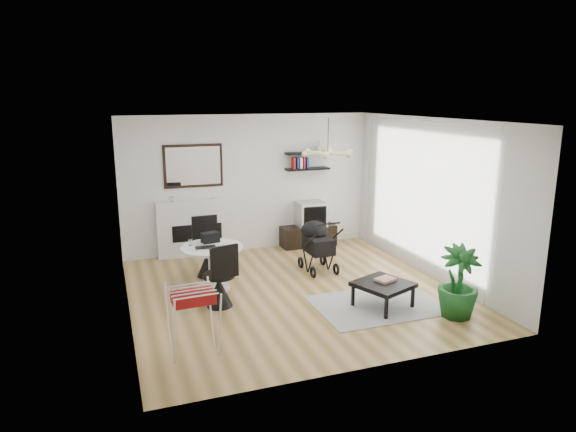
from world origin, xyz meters
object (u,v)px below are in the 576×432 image
object	(u,v)px
crt_tv	(311,214)
fireplace	(196,221)
stroller	(317,247)
dining_table	(212,261)
potted_plant	(458,282)
drying_rack	(194,321)
coffee_table	(383,285)
tv_console	(308,236)

from	to	relation	value
crt_tv	fireplace	bearing A→B (deg)	176.65
fireplace	stroller	distance (m)	2.46
stroller	dining_table	bearing A→B (deg)	-171.69
fireplace	potted_plant	size ratio (longest dim) A/B	2.10
crt_tv	drying_rack	distance (m)	4.89
fireplace	crt_tv	distance (m)	2.33
stroller	crt_tv	bearing A→B (deg)	70.98
fireplace	potted_plant	xyz separation A→B (m)	(2.95, -4.09, -0.17)
crt_tv	coffee_table	distance (m)	3.33
coffee_table	stroller	bearing A→B (deg)	98.11
fireplace	potted_plant	world-z (taller)	fireplace
stroller	coffee_table	world-z (taller)	stroller
tv_console	potted_plant	xyz separation A→B (m)	(0.66, -3.95, 0.30)
tv_console	dining_table	distance (m)	2.97
fireplace	drying_rack	world-z (taller)	fireplace
potted_plant	tv_console	bearing A→B (deg)	99.54
crt_tv	drying_rack	xyz separation A→B (m)	(-3.05, -3.81, -0.23)
tv_console	fireplace	bearing A→B (deg)	176.67
tv_console	drying_rack	xyz separation A→B (m)	(-3.01, -3.81, 0.23)
tv_console	potted_plant	world-z (taller)	potted_plant
fireplace	tv_console	world-z (taller)	fireplace
potted_plant	crt_tv	bearing A→B (deg)	98.90
coffee_table	drying_rack	bearing A→B (deg)	-170.06
tv_console	potted_plant	distance (m)	4.02
tv_console	potted_plant	size ratio (longest dim) A/B	1.11
crt_tv	coffee_table	size ratio (longest dim) A/B	0.62
tv_console	drying_rack	bearing A→B (deg)	-128.25
dining_table	stroller	distance (m)	1.98
dining_table	drying_rack	size ratio (longest dim) A/B	1.17
potted_plant	stroller	bearing A→B (deg)	113.31
fireplace	stroller	size ratio (longest dim) A/B	2.20
drying_rack	fireplace	bearing A→B (deg)	76.56
crt_tv	coffee_table	xyz separation A→B (m)	(-0.20, -3.31, -0.34)
stroller	potted_plant	size ratio (longest dim) A/B	0.96
crt_tv	potted_plant	world-z (taller)	potted_plant
tv_console	coffee_table	world-z (taller)	tv_console
dining_table	stroller	world-z (taller)	stroller
dining_table	stroller	size ratio (longest dim) A/B	1.01
dining_table	fireplace	bearing A→B (deg)	87.59
dining_table	coffee_table	size ratio (longest dim) A/B	1.06
dining_table	potted_plant	xyz separation A→B (m)	(3.03, -2.17, 0.04)
crt_tv	coffee_table	bearing A→B (deg)	-93.38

